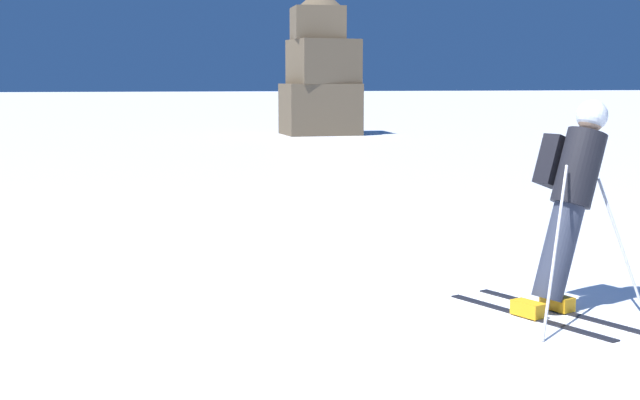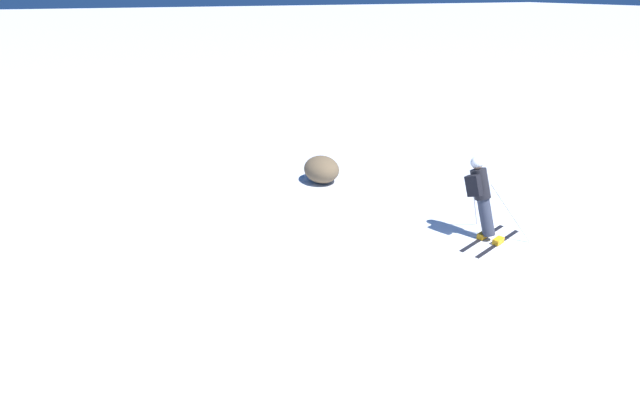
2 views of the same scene
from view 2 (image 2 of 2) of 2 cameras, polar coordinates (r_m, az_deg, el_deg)
ground_plane at (r=11.03m, az=20.94°, el=-5.75°), size 300.00×300.00×0.00m
skier at (r=11.11m, az=17.98°, el=0.64°), size 1.31×1.80×1.83m
exposed_boulder_0 at (r=13.95m, az=0.17°, el=3.53°), size 1.13×0.96×0.73m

